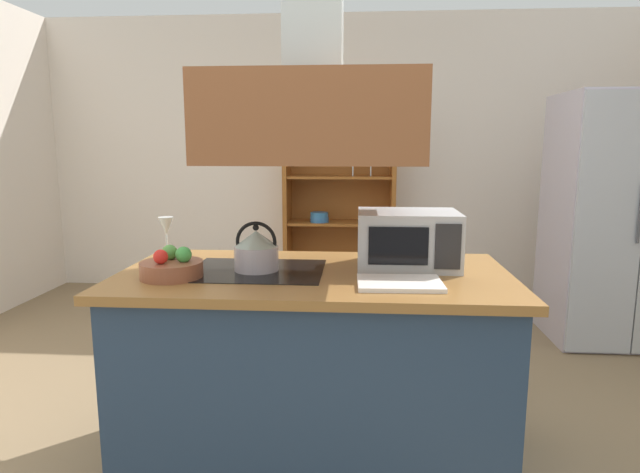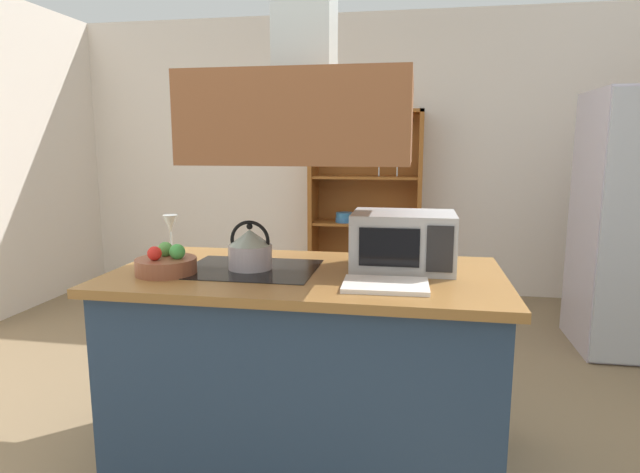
# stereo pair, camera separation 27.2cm
# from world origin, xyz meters

# --- Properties ---
(ground_plane) EXTENTS (7.80, 7.80, 0.00)m
(ground_plane) POSITION_xyz_m (0.00, 0.00, 0.00)
(ground_plane) COLOR #846C4D
(wall_back) EXTENTS (6.00, 0.12, 2.70)m
(wall_back) POSITION_xyz_m (0.00, 3.00, 1.35)
(wall_back) COLOR silver
(wall_back) RESTS_ON ground
(kitchen_island) EXTENTS (1.74, 0.92, 0.90)m
(kitchen_island) POSITION_xyz_m (-0.01, -0.08, 0.45)
(kitchen_island) COLOR navy
(kitchen_island) RESTS_ON ground
(range_hood) EXTENTS (0.90, 0.70, 1.32)m
(range_hood) POSITION_xyz_m (-0.01, -0.08, 1.69)
(range_hood) COLOR brown
(refrigerator) EXTENTS (0.90, 0.77, 1.83)m
(refrigerator) POSITION_xyz_m (2.09, 1.66, 0.92)
(refrigerator) COLOR #BBB3C4
(refrigerator) RESTS_ON ground
(dish_cabinet) EXTENTS (1.06, 0.40, 1.78)m
(dish_cabinet) POSITION_xyz_m (-0.01, 2.78, 0.78)
(dish_cabinet) COLOR #94521F
(dish_cabinet) RESTS_ON ground
(kettle) EXTENTS (0.20, 0.20, 0.22)m
(kettle) POSITION_xyz_m (-0.28, -0.08, 0.99)
(kettle) COLOR #BEB0B8
(kettle) RESTS_ON kitchen_island
(cutting_board) EXTENTS (0.35, 0.25, 0.02)m
(cutting_board) POSITION_xyz_m (0.35, -0.29, 0.91)
(cutting_board) COLOR white
(cutting_board) RESTS_ON kitchen_island
(microwave) EXTENTS (0.46, 0.35, 0.26)m
(microwave) POSITION_xyz_m (0.41, 0.06, 1.03)
(microwave) COLOR #B7BABF
(microwave) RESTS_ON kitchen_island
(wine_glass_on_counter) EXTENTS (0.08, 0.08, 0.21)m
(wine_glass_on_counter) POSITION_xyz_m (-0.78, 0.17, 1.05)
(wine_glass_on_counter) COLOR silver
(wine_glass_on_counter) RESTS_ON kitchen_island
(fruit_bowl) EXTENTS (0.27, 0.27, 0.13)m
(fruit_bowl) POSITION_xyz_m (-0.61, -0.23, 0.94)
(fruit_bowl) COLOR brown
(fruit_bowl) RESTS_ON kitchen_island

